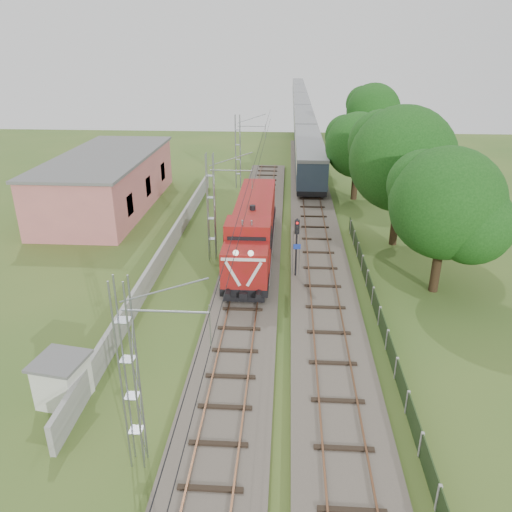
# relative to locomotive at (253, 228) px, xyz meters

# --- Properties ---
(ground) EXTENTS (140.00, 140.00, 0.00)m
(ground) POSITION_rel_locomotive_xyz_m (0.00, -12.80, -2.22)
(ground) COLOR #385A22
(ground) RESTS_ON ground
(track_main) EXTENTS (4.20, 70.00, 0.45)m
(track_main) POSITION_rel_locomotive_xyz_m (0.00, -5.80, -2.04)
(track_main) COLOR #6B6054
(track_main) RESTS_ON ground
(track_side) EXTENTS (4.20, 80.00, 0.45)m
(track_side) POSITION_rel_locomotive_xyz_m (5.00, 7.20, -2.04)
(track_side) COLOR #6B6054
(track_side) RESTS_ON ground
(catenary) EXTENTS (3.31, 70.00, 8.00)m
(catenary) POSITION_rel_locomotive_xyz_m (-2.95, -0.80, 1.82)
(catenary) COLOR gray
(catenary) RESTS_ON ground
(boundary_wall) EXTENTS (0.25, 40.00, 1.50)m
(boundary_wall) POSITION_rel_locomotive_xyz_m (-6.50, -0.80, -1.47)
(boundary_wall) COLOR #9E9E99
(boundary_wall) RESTS_ON ground
(station_building) EXTENTS (8.40, 20.40, 5.22)m
(station_building) POSITION_rel_locomotive_xyz_m (-15.00, 11.20, 0.41)
(station_building) COLOR #CE736F
(station_building) RESTS_ON ground
(fence) EXTENTS (0.12, 32.00, 1.20)m
(fence) POSITION_rel_locomotive_xyz_m (8.00, -9.80, -1.62)
(fence) COLOR black
(fence) RESTS_ON ground
(locomotive) EXTENTS (2.97, 16.97, 4.31)m
(locomotive) POSITION_rel_locomotive_xyz_m (0.00, 0.00, 0.00)
(locomotive) COLOR black
(locomotive) RESTS_ON ground
(coach_rake) EXTENTS (3.21, 120.05, 3.71)m
(coach_rake) POSITION_rel_locomotive_xyz_m (5.00, 73.90, 0.41)
(coach_rake) COLOR black
(coach_rake) RESTS_ON ground
(signal_post) EXTENTS (0.49, 0.38, 4.43)m
(signal_post) POSITION_rel_locomotive_xyz_m (3.21, -4.09, 0.82)
(signal_post) COLOR black
(signal_post) RESTS_ON ground
(relay_hut) EXTENTS (2.49, 2.49, 2.23)m
(relay_hut) POSITION_rel_locomotive_xyz_m (-7.40, -17.42, -1.10)
(relay_hut) COLOR silver
(relay_hut) RESTS_ON ground
(tree_a) EXTENTS (7.33, 6.98, 9.50)m
(tree_a) POSITION_rel_locomotive_xyz_m (12.37, -5.17, 3.70)
(tree_a) COLOR #3E2D19
(tree_a) RESTS_ON ground
(tree_b) EXTENTS (8.46, 8.06, 10.97)m
(tree_b) POSITION_rel_locomotive_xyz_m (11.26, 3.02, 4.62)
(tree_b) COLOR #3E2D19
(tree_b) RESTS_ON ground
(tree_c) EXTENTS (6.84, 6.51, 8.86)m
(tree_c) POSITION_rel_locomotive_xyz_m (9.53, 15.58, 3.30)
(tree_c) COLOR #3E2D19
(tree_c) RESTS_ON ground
(tree_d) EXTENTS (7.77, 7.40, 10.07)m
(tree_d) POSITION_rel_locomotive_xyz_m (14.18, 36.75, 4.06)
(tree_d) COLOR #3E2D19
(tree_d) RESTS_ON ground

